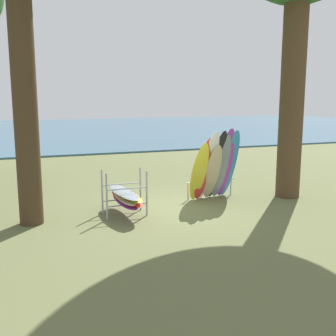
# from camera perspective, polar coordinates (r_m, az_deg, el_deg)

# --- Properties ---
(ground_plane) EXTENTS (80.00, 80.00, 0.00)m
(ground_plane) POSITION_cam_1_polar(r_m,az_deg,el_deg) (11.95, 1.23, -5.68)
(ground_plane) COLOR #60663D
(lake_water) EXTENTS (80.00, 36.00, 0.10)m
(lake_water) POSITION_cam_1_polar(r_m,az_deg,el_deg) (40.86, -14.47, 5.19)
(lake_water) COLOR #38607A
(lake_water) RESTS_ON ground
(leaning_board_pile) EXTENTS (1.78, 1.06, 2.27)m
(leaning_board_pile) POSITION_cam_1_polar(r_m,az_deg,el_deg) (12.83, 6.59, 0.13)
(leaning_board_pile) COLOR yellow
(leaning_board_pile) RESTS_ON ground
(board_storage_rack) EXTENTS (1.15, 2.13, 1.25)m
(board_storage_rack) POSITION_cam_1_polar(r_m,az_deg,el_deg) (11.29, -6.01, -3.92)
(board_storage_rack) COLOR #9EA0A5
(board_storage_rack) RESTS_ON ground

